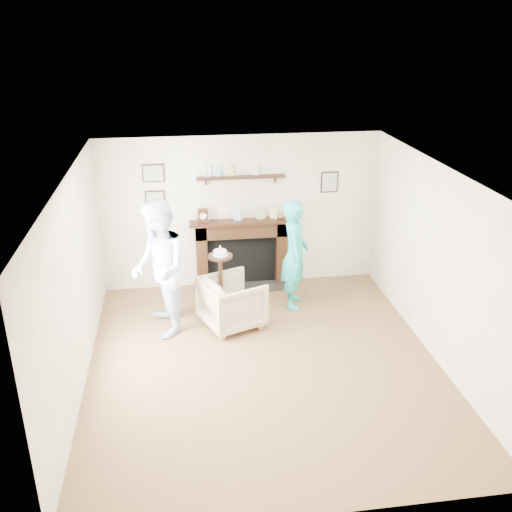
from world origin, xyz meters
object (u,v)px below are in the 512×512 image
Objects in this scene: armchair at (233,325)px; pedestal_table at (221,274)px; man at (164,331)px; woman at (293,304)px.

armchair is 0.77m from pedestal_table.
man is 1.16m from pedestal_table.
armchair is at bearing -63.31° from pedestal_table.
woman is 1.37m from pedestal_table.
pedestal_table reaches higher than woman.
man is 1.70× the size of pedestal_table.
pedestal_table reaches higher than armchair.
pedestal_table is (0.86, 0.31, 0.70)m from man.
man is 2.08m from woman.
armchair is at bearing 127.97° from woman.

